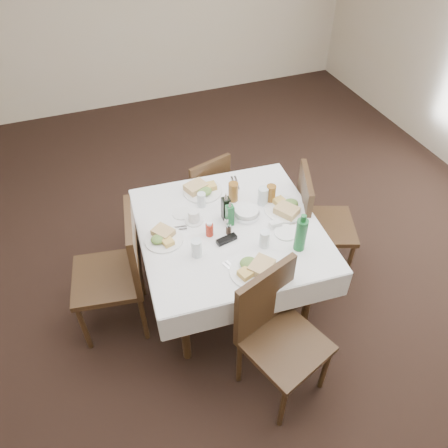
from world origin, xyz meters
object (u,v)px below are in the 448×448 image
chair_south (276,328)px  bread_basket (247,213)px  water_s (264,239)px  ketchup_bottle (209,229)px  water_e (263,196)px  chair_east (315,218)px  chair_north (204,190)px  oil_cruet_green (230,214)px  coffee_mug (194,216)px  water_w (197,248)px  green_bottle (301,234)px  dining_table (230,235)px  oil_cruet_dark (226,208)px  water_n (202,200)px  chair_west (120,267)px

chair_south → bread_basket: size_ratio=5.11×
water_s → ketchup_bottle: (-0.31, 0.23, -0.01)m
water_s → water_e: (0.17, 0.41, 0.01)m
chair_east → ketchup_bottle: 0.96m
chair_north → chair_south: chair_south is taller
water_s → oil_cruet_green: bearing=116.4°
water_e → coffee_mug: (-0.54, -0.01, -0.03)m
water_w → green_bottle: green_bottle is taller
dining_table → chair_north: bearing=84.9°
chair_north → water_w: 1.10m
oil_cruet_green → coffee_mug: size_ratio=1.60×
oil_cruet_dark → oil_cruet_green: 0.07m
chair_east → water_s: size_ratio=7.63×
bread_basket → ketchup_bottle: bearing=-163.9°
ketchup_bottle → green_bottle: 0.62m
oil_cruet_dark → ketchup_bottle: bearing=-143.5°
water_e → oil_cruet_dark: bearing=-169.8°
oil_cruet_green → water_e: bearing=22.0°
water_w → chair_east: bearing=12.6°
chair_east → ketchup_bottle: chair_east is taller
oil_cruet_green → chair_north: bearing=85.5°
chair_south → water_n: chair_south is taller
water_e → oil_cruet_green: 0.34m
water_w → dining_table: bearing=30.3°
water_e → coffee_mug: water_e is taller
ketchup_bottle → chair_east: bearing=5.4°
dining_table → bread_basket: 0.20m
dining_table → green_bottle: bearing=-44.7°
chair_east → coffee_mug: bearing=174.9°
chair_west → bread_basket: bearing=0.4°
chair_north → chair_east: (0.69, -0.74, 0.07)m
chair_west → green_bottle: 1.27m
water_n → oil_cruet_dark: bearing=-58.0°
water_e → oil_cruet_dark: size_ratio=0.61×
oil_cruet_green → ketchup_bottle: 0.18m
water_w → oil_cruet_dark: size_ratio=0.57×
chair_east → water_s: (-0.61, -0.31, 0.27)m
chair_north → chair_west: chair_west is taller
water_w → bread_basket: 0.52m
chair_south → chair_west: size_ratio=0.95×
chair_west → water_s: 1.03m
oil_cruet_dark → coffee_mug: 0.24m
coffee_mug → bread_basket: bearing=-12.3°
bread_basket → oil_cruet_dark: oil_cruet_dark is taller
water_s → chair_east: bearing=27.4°
chair_east → bread_basket: (-0.60, 0.01, 0.24)m
chair_west → chair_north: bearing=40.3°
oil_cruet_dark → coffee_mug: size_ratio=1.74×
chair_south → green_bottle: 0.62m
ketchup_bottle → green_bottle: bearing=-32.5°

